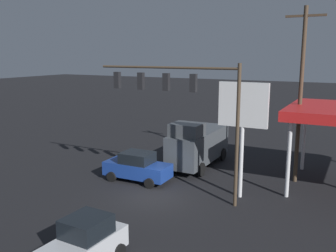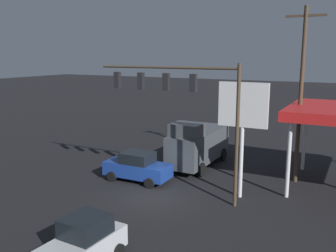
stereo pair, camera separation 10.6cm
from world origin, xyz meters
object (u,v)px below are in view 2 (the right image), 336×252
sedan_far (137,167)px  delivery_truck (198,144)px  traffic_signal_assembly (180,95)px  hatchback_crossing (82,244)px  utility_pole (301,93)px  price_sign (243,111)px

sedan_far → delivery_truck: bearing=-115.7°
traffic_signal_assembly → hatchback_crossing: size_ratio=2.28×
utility_pole → delivery_truck: (7.03, -0.09, -4.17)m
price_sign → hatchback_crossing: size_ratio=1.74×
price_sign → hatchback_crossing: bearing=71.8°
sedan_far → delivery_truck: 5.36m
traffic_signal_assembly → utility_pole: utility_pole is taller
sedan_far → hatchback_crossing: (-3.57, 9.60, -0.00)m
sedan_far → hatchback_crossing: bearing=109.4°
traffic_signal_assembly → sedan_far: traffic_signal_assembly is taller
price_sign → delivery_truck: (4.63, -4.43, -3.39)m
utility_pole → price_sign: 5.02m
traffic_signal_assembly → delivery_truck: 7.35m
hatchback_crossing → price_sign: bearing=164.3°
traffic_signal_assembly → price_sign: (-3.28, -1.40, -0.88)m
traffic_signal_assembly → delivery_truck: traffic_signal_assembly is taller
traffic_signal_assembly → sedan_far: (3.57, -1.01, -5.01)m
utility_pole → hatchback_crossing: utility_pole is taller
price_sign → delivery_truck: price_sign is taller
traffic_signal_assembly → utility_pole: bearing=-134.7°
hatchback_crossing → delivery_truck: bearing=-172.2°
delivery_truck → hatchback_crossing: 14.50m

